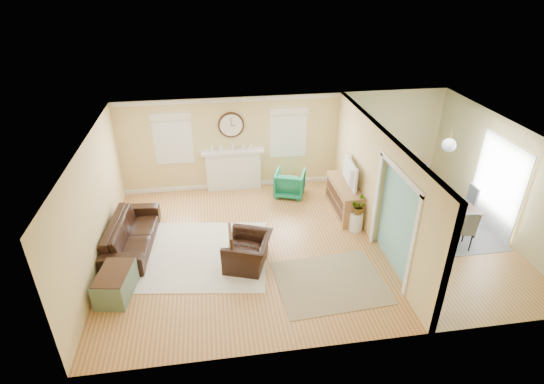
% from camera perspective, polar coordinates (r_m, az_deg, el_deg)
% --- Properties ---
extents(floor, '(9.00, 9.00, 0.00)m').
position_cam_1_polar(floor, '(9.86, 4.90, -6.63)').
color(floor, '#9C6037').
rests_on(floor, ground).
extents(wall_back, '(9.00, 0.02, 2.60)m').
position_cam_1_polar(wall_back, '(11.83, 1.91, 6.90)').
color(wall_back, '#E8C774').
rests_on(wall_back, ground).
extents(wall_front, '(9.00, 0.02, 2.60)m').
position_cam_1_polar(wall_front, '(6.80, 11.10, -12.02)').
color(wall_front, '#E8C774').
rests_on(wall_front, ground).
extents(wall_left, '(0.02, 6.00, 2.60)m').
position_cam_1_polar(wall_left, '(9.29, -22.92, -1.96)').
color(wall_left, '#E8C774').
rests_on(wall_left, ground).
extents(wall_right, '(0.02, 6.00, 2.60)m').
position_cam_1_polar(wall_right, '(11.07, 28.53, 1.67)').
color(wall_right, '#E8C774').
rests_on(wall_right, ground).
extents(ceiling, '(9.00, 6.00, 0.02)m').
position_cam_1_polar(ceiling, '(8.63, 5.61, 7.62)').
color(ceiling, white).
rests_on(ceiling, wall_back).
extents(partition, '(0.17, 6.00, 2.60)m').
position_cam_1_polar(partition, '(9.82, 13.48, 1.71)').
color(partition, '#E8C774').
rests_on(partition, ground).
extents(fireplace, '(1.70, 0.30, 1.17)m').
position_cam_1_polar(fireplace, '(11.84, -5.22, 3.11)').
color(fireplace, white).
rests_on(fireplace, ground).
extents(wall_clock, '(0.70, 0.07, 0.70)m').
position_cam_1_polar(wall_clock, '(11.44, -5.52, 8.96)').
color(wall_clock, '#40291A').
rests_on(wall_clock, wall_back).
extents(window_left, '(1.05, 0.13, 1.42)m').
position_cam_1_polar(window_left, '(11.53, -13.24, 7.46)').
color(window_left, white).
rests_on(window_left, wall_back).
extents(window_right, '(1.05, 0.13, 1.42)m').
position_cam_1_polar(window_right, '(11.67, 2.22, 8.47)').
color(window_right, white).
rests_on(window_right, wall_back).
extents(french_doors, '(0.06, 1.70, 2.20)m').
position_cam_1_polar(french_doors, '(11.12, 28.11, 0.74)').
color(french_doors, white).
rests_on(french_doors, ground).
extents(pendant, '(0.30, 0.30, 0.55)m').
position_cam_1_polar(pendant, '(9.91, 22.69, 5.83)').
color(pendant, gold).
rests_on(pendant, ceiling).
extents(rug_cream, '(3.24, 2.91, 0.02)m').
position_cam_1_polar(rug_cream, '(9.55, -9.73, -8.23)').
color(rug_cream, '#EEE5C9').
rests_on(rug_cream, floor).
extents(rug_jute, '(2.22, 1.86, 0.01)m').
position_cam_1_polar(rug_jute, '(8.78, 7.78, -11.92)').
color(rug_jute, tan).
rests_on(rug_jute, floor).
extents(rug_grey, '(2.26, 2.82, 0.01)m').
position_cam_1_polar(rug_grey, '(11.28, 21.12, -3.69)').
color(rug_grey, slate).
rests_on(rug_grey, floor).
extents(sofa, '(1.06, 2.34, 0.67)m').
position_cam_1_polar(sofa, '(9.99, -18.34, -5.35)').
color(sofa, black).
rests_on(sofa, floor).
extents(eames_chair, '(1.18, 1.26, 0.66)m').
position_cam_1_polar(eames_chair, '(8.97, -3.23, -7.98)').
color(eames_chair, black).
rests_on(eames_chair, floor).
extents(green_chair, '(0.98, 1.00, 0.72)m').
position_cam_1_polar(green_chair, '(11.56, 2.41, 1.20)').
color(green_chair, '#146E40').
rests_on(green_chair, floor).
extents(trunk, '(0.73, 1.03, 0.55)m').
position_cam_1_polar(trunk, '(8.78, -20.28, -11.47)').
color(trunk, '#5C7059').
rests_on(trunk, floor).
extents(credenza, '(0.56, 1.64, 0.80)m').
position_cam_1_polar(credenza, '(10.89, 9.73, -0.80)').
color(credenza, '#A77852').
rests_on(credenza, floor).
extents(tv, '(0.22, 1.10, 0.63)m').
position_cam_1_polar(tv, '(10.56, 9.95, 2.57)').
color(tv, black).
rests_on(tv, credenza).
extents(garden_stool, '(0.31, 0.31, 0.46)m').
position_cam_1_polar(garden_stool, '(10.30, 11.23, -3.92)').
color(garden_stool, white).
rests_on(garden_stool, floor).
extents(potted_plant, '(0.33, 0.38, 0.42)m').
position_cam_1_polar(potted_plant, '(10.07, 11.46, -1.81)').
color(potted_plant, '#337F33').
rests_on(potted_plant, garden_stool).
extents(dining_table, '(1.34, 2.06, 0.67)m').
position_cam_1_polar(dining_table, '(11.12, 21.41, -2.25)').
color(dining_table, '#40291A').
rests_on(dining_table, floor).
extents(dining_chair_n, '(0.45, 0.45, 0.98)m').
position_cam_1_polar(dining_chair_n, '(11.81, 19.40, 1.29)').
color(dining_chair_n, slate).
rests_on(dining_chair_n, floor).
extents(dining_chair_s, '(0.48, 0.48, 0.98)m').
position_cam_1_polar(dining_chair_s, '(10.23, 24.27, -4.08)').
color(dining_chair_s, slate).
rests_on(dining_chair_s, floor).
extents(dining_chair_w, '(0.46, 0.46, 0.95)m').
position_cam_1_polar(dining_chair_w, '(10.68, 18.49, -1.61)').
color(dining_chair_w, white).
rests_on(dining_chair_w, floor).
extents(dining_chair_e, '(0.40, 0.40, 0.88)m').
position_cam_1_polar(dining_chair_e, '(11.44, 24.57, -0.99)').
color(dining_chair_e, slate).
rests_on(dining_chair_e, floor).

